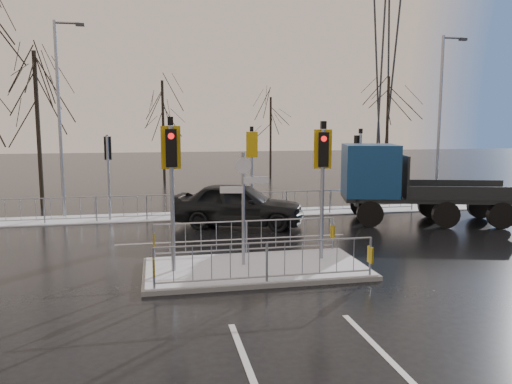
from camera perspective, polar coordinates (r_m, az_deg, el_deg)
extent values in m
plane|color=black|center=(13.73, -0.04, -9.02)|extent=(120.00, 120.00, 0.00)
cube|color=white|center=(22.00, -4.49, -2.60)|extent=(30.00, 2.00, 0.04)
cube|color=silver|center=(8.50, -0.67, -20.01)|extent=(0.12, 4.00, 0.01)
cube|color=silver|center=(9.20, 14.95, -17.99)|extent=(0.12, 4.00, 0.01)
cube|color=silver|center=(17.35, -2.54, -5.45)|extent=(8.00, 0.15, 0.01)
cube|color=slate|center=(13.71, -0.04, -8.78)|extent=(6.00, 3.00, 0.12)
cube|color=white|center=(13.69, -0.04, -8.48)|extent=(5.85, 2.85, 0.03)
cube|color=gold|center=(11.97, -11.61, -8.37)|extent=(0.05, 0.28, 0.42)
cube|color=gold|center=(13.09, 12.94, -7.01)|extent=(0.05, 0.28, 0.42)
cube|color=gold|center=(14.64, -11.60, -5.40)|extent=(0.05, 0.28, 0.42)
cube|color=gold|center=(15.57, 8.75, -4.54)|extent=(0.05, 0.28, 0.42)
cylinder|color=gray|center=(13.04, -9.57, -0.92)|extent=(0.11, 0.11, 3.80)
cube|color=black|center=(12.73, -9.67, 4.98)|extent=(0.28, 0.22, 0.95)
cylinder|color=red|center=(12.61, -9.69, 6.32)|extent=(0.16, 0.04, 0.16)
cube|color=gold|center=(12.98, -9.71, 5.03)|extent=(0.50, 0.03, 1.10)
cube|color=black|center=(12.89, -9.77, 7.99)|extent=(0.14, 0.14, 0.22)
cylinder|color=gray|center=(14.20, 7.57, -0.38)|extent=(0.11, 0.11, 3.70)
cube|color=black|center=(13.90, 7.72, 4.83)|extent=(0.33, 0.28, 0.95)
cylinder|color=red|center=(13.78, 7.77, 6.05)|extent=(0.16, 0.08, 0.16)
cube|color=gold|center=(14.15, 7.64, 4.88)|extent=(0.49, 0.16, 1.10)
cube|color=black|center=(14.06, 7.71, 7.59)|extent=(0.14, 0.14, 0.22)
cylinder|color=gray|center=(13.48, -1.46, -2.04)|extent=(0.09, 0.09, 3.10)
cube|color=silver|center=(13.44, 0.00, 1.38)|extent=(0.70, 0.14, 0.18)
cube|color=silver|center=(13.35, -2.82, 0.25)|extent=(0.62, 0.15, 0.18)
cylinder|color=silver|center=(13.30, -1.46, 3.04)|extent=(0.44, 0.03, 0.44)
cylinder|color=gray|center=(21.38, -16.50, 1.60)|extent=(0.11, 0.11, 3.50)
cube|color=black|center=(21.47, -16.58, 4.83)|extent=(0.28, 0.22, 0.95)
cylinder|color=red|center=(21.57, -16.58, 5.64)|extent=(0.16, 0.04, 0.16)
cylinder|color=gray|center=(21.68, -0.50, 2.13)|extent=(0.11, 0.11, 3.60)
cube|color=black|center=(21.77, -0.59, 5.45)|extent=(0.28, 0.22, 0.95)
cylinder|color=red|center=(21.87, -0.65, 6.25)|extent=(0.16, 0.04, 0.16)
cube|color=gold|center=(21.53, -0.47, 5.43)|extent=(0.50, 0.03, 1.10)
cube|color=black|center=(21.58, -0.51, 7.21)|extent=(0.14, 0.14, 0.22)
cylinder|color=gray|center=(23.16, 11.75, 2.21)|extent=(0.11, 0.11, 3.50)
cube|color=black|center=(23.22, 11.55, 5.19)|extent=(0.33, 0.28, 0.95)
cylinder|color=red|center=(23.30, 11.41, 5.94)|extent=(0.16, 0.08, 0.16)
cube|color=black|center=(23.06, 11.87, 6.83)|extent=(0.14, 0.14, 0.22)
imported|color=black|center=(19.45, -1.99, -1.43)|extent=(5.45, 3.69, 1.72)
cylinder|color=black|center=(19.89, 12.88, -2.43)|extent=(1.08, 0.57, 1.03)
cylinder|color=black|center=(22.00, 12.04, -1.44)|extent=(1.08, 0.57, 1.03)
cylinder|color=black|center=(20.53, 20.87, -2.43)|extent=(1.08, 0.57, 1.03)
cylinder|color=black|center=(22.58, 19.31, -1.47)|extent=(1.08, 0.57, 1.03)
cylinder|color=black|center=(21.22, 26.21, -2.40)|extent=(1.08, 0.57, 1.03)
cylinder|color=black|center=(23.21, 24.22, -1.48)|extent=(1.08, 0.57, 1.03)
cube|color=black|center=(21.37, 19.05, -0.62)|extent=(7.19, 4.11, 0.16)
cube|color=navy|center=(20.76, 12.85, 2.47)|extent=(2.65, 2.94, 2.06)
cube|color=black|center=(20.90, 15.60, 3.55)|extent=(0.59, 2.00, 1.13)
cube|color=#2D3033|center=(20.81, 11.07, -0.64)|extent=(0.75, 2.32, 0.36)
cube|color=black|center=(21.67, 21.96, -0.26)|extent=(5.03, 3.60, 0.12)
cube|color=black|center=(21.01, 16.31, 2.02)|extent=(0.74, 2.40, 1.55)
cylinder|color=black|center=(25.96, -23.62, 6.48)|extent=(0.20, 0.20, 7.36)
cylinder|color=black|center=(34.90, -10.54, 6.78)|extent=(0.19, 0.19, 6.90)
cylinder|color=black|center=(37.89, 1.68, 6.27)|extent=(0.16, 0.16, 5.98)
cylinder|color=black|center=(37.74, 14.76, 7.07)|extent=(0.20, 0.20, 7.36)
cylinder|color=gray|center=(25.08, 20.21, 7.36)|extent=(0.14, 0.14, 8.00)
cylinder|color=gray|center=(25.65, 21.62, 16.05)|extent=(1.00, 0.10, 0.10)
cube|color=#2D3033|center=(25.91, 22.58, 15.80)|extent=(0.35, 0.18, 0.12)
cylinder|color=gray|center=(22.72, -21.53, 7.56)|extent=(0.14, 0.14, 8.20)
cylinder|color=gray|center=(23.02, -20.76, 17.62)|extent=(1.00, 0.10, 0.10)
cube|color=#2D3033|center=(22.94, -19.47, 17.59)|extent=(0.35, 0.18, 0.12)
cylinder|color=#2D3033|center=(48.76, 14.91, 14.61)|extent=(1.18, 1.18, 19.97)
cylinder|color=#2D3033|center=(48.25, 13.59, 14.73)|extent=(1.18, 1.18, 19.97)
cylinder|color=#2D3033|center=(47.69, 15.57, 14.74)|extent=(1.18, 1.18, 19.97)
cylinder|color=#2D3033|center=(47.17, 14.23, 14.87)|extent=(1.18, 1.18, 19.97)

